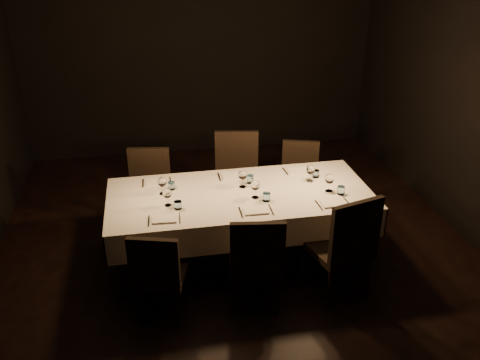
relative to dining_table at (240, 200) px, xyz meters
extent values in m
cube|color=black|center=(0.00, 0.00, -0.69)|extent=(5.00, 6.00, 0.01)
cube|color=black|center=(0.00, 3.00, 0.81)|extent=(5.00, 0.01, 3.00)
cube|color=black|center=(0.00, 0.00, 0.04)|extent=(2.40, 1.00, 0.04)
cylinder|color=black|center=(-1.12, -0.42, -0.33)|extent=(0.07, 0.07, 0.71)
cylinder|color=black|center=(-1.12, 0.42, -0.33)|extent=(0.07, 0.07, 0.71)
cylinder|color=black|center=(1.12, -0.42, -0.33)|extent=(0.07, 0.07, 0.71)
cylinder|color=black|center=(1.12, 0.42, -0.33)|extent=(0.07, 0.07, 0.71)
cube|color=beige|center=(0.00, 0.00, 0.07)|extent=(2.52, 1.12, 0.01)
cube|color=beige|center=(0.00, 0.55, -0.08)|extent=(2.52, 0.01, 0.28)
cube|color=beige|center=(0.00, -0.55, -0.08)|extent=(2.52, 0.01, 0.28)
cube|color=beige|center=(1.25, 0.00, -0.08)|extent=(0.01, 1.12, 0.28)
cube|color=beige|center=(-1.25, 0.00, -0.08)|extent=(0.01, 1.12, 0.28)
cylinder|color=black|center=(-0.60, -0.55, -0.51)|extent=(0.04, 0.04, 0.36)
cylinder|color=black|center=(-0.70, -0.87, -0.51)|extent=(0.04, 0.04, 0.36)
cylinder|color=black|center=(-0.92, -0.46, -0.51)|extent=(0.04, 0.04, 0.36)
cylinder|color=black|center=(-1.02, -0.78, -0.51)|extent=(0.04, 0.04, 0.36)
cube|color=black|center=(-0.81, -0.67, -0.30)|extent=(0.52, 0.52, 0.05)
cube|color=black|center=(-0.86, -0.84, -0.04)|extent=(0.41, 0.16, 0.45)
cube|color=silver|center=(-0.74, -0.38, 0.08)|extent=(0.22, 0.15, 0.02)
cube|color=silver|center=(-0.88, -0.38, 0.08)|extent=(0.02, 0.19, 0.01)
cube|color=silver|center=(-0.61, -0.38, 0.08)|extent=(0.02, 0.19, 0.01)
cylinder|color=silver|center=(-0.61, -0.20, 0.11)|extent=(0.07, 0.07, 0.07)
cylinder|color=white|center=(-0.69, -0.12, 0.08)|extent=(0.06, 0.06, 0.00)
cylinder|color=white|center=(-0.69, -0.12, 0.12)|extent=(0.01, 0.01, 0.08)
ellipsoid|color=white|center=(-0.69, -0.12, 0.20)|extent=(0.08, 0.08, 0.10)
cylinder|color=black|center=(0.22, -0.52, -0.49)|extent=(0.04, 0.04, 0.39)
cylinder|color=black|center=(0.17, -0.89, -0.49)|extent=(0.04, 0.04, 0.39)
cylinder|color=black|center=(-0.15, -0.47, -0.49)|extent=(0.04, 0.04, 0.39)
cylinder|color=black|center=(-0.20, -0.83, -0.49)|extent=(0.04, 0.04, 0.39)
cube|color=black|center=(0.01, -0.68, -0.27)|extent=(0.51, 0.51, 0.06)
cube|color=black|center=(-0.02, -0.87, 0.01)|extent=(0.45, 0.12, 0.49)
cube|color=silver|center=(0.07, -0.38, 0.08)|extent=(0.22, 0.15, 0.02)
cube|color=silver|center=(-0.07, -0.38, 0.08)|extent=(0.02, 0.20, 0.01)
cube|color=silver|center=(0.21, -0.38, 0.08)|extent=(0.01, 0.20, 0.01)
cylinder|color=silver|center=(0.21, -0.20, 0.11)|extent=(0.07, 0.07, 0.08)
cylinder|color=white|center=(0.12, -0.12, 0.08)|extent=(0.07, 0.07, 0.00)
cylinder|color=white|center=(0.12, -0.12, 0.12)|extent=(0.01, 0.01, 0.08)
ellipsoid|color=white|center=(0.12, -0.12, 0.21)|extent=(0.09, 0.09, 0.10)
cylinder|color=black|center=(0.91, -0.40, -0.47)|extent=(0.04, 0.04, 0.43)
cylinder|color=black|center=(1.02, -0.80, -0.47)|extent=(0.04, 0.04, 0.43)
cylinder|color=black|center=(0.51, -0.51, -0.47)|extent=(0.04, 0.04, 0.43)
cylinder|color=black|center=(0.62, -0.91, -0.47)|extent=(0.04, 0.04, 0.43)
cube|color=black|center=(0.76, -0.66, -0.22)|extent=(0.61, 0.61, 0.07)
cube|color=black|center=(0.82, -0.87, 0.08)|extent=(0.50, 0.18, 0.54)
cube|color=silver|center=(0.80, -0.38, 0.08)|extent=(0.22, 0.14, 0.02)
cube|color=silver|center=(0.66, -0.38, 0.08)|extent=(0.02, 0.20, 0.01)
cube|color=silver|center=(0.94, -0.38, 0.08)|extent=(0.02, 0.20, 0.01)
cylinder|color=silver|center=(0.94, -0.20, 0.11)|extent=(0.07, 0.07, 0.08)
cylinder|color=white|center=(0.85, -0.12, 0.08)|extent=(0.07, 0.07, 0.00)
cylinder|color=white|center=(0.85, -0.12, 0.12)|extent=(0.01, 0.01, 0.09)
ellipsoid|color=white|center=(0.85, -0.12, 0.21)|extent=(0.09, 0.09, 0.10)
cylinder|color=black|center=(-1.08, 0.54, -0.49)|extent=(0.04, 0.04, 0.39)
cylinder|color=black|center=(-1.02, 0.90, -0.49)|extent=(0.04, 0.04, 0.39)
cylinder|color=black|center=(-0.72, 0.48, -0.49)|extent=(0.04, 0.04, 0.39)
cylinder|color=black|center=(-0.66, 0.85, -0.49)|extent=(0.04, 0.04, 0.39)
cube|color=black|center=(-0.87, 0.69, -0.27)|extent=(0.51, 0.51, 0.06)
cube|color=black|center=(-0.84, 0.89, 0.00)|extent=(0.45, 0.12, 0.49)
cube|color=silver|center=(-0.78, 0.38, 0.08)|extent=(0.21, 0.14, 0.02)
cube|color=silver|center=(-0.91, 0.38, 0.08)|extent=(0.02, 0.19, 0.01)
cube|color=silver|center=(-0.64, 0.38, 0.08)|extent=(0.02, 0.19, 0.01)
cylinder|color=silver|center=(-0.64, 0.20, 0.11)|extent=(0.07, 0.07, 0.08)
cylinder|color=white|center=(-0.73, 0.12, 0.08)|extent=(0.07, 0.07, 0.00)
cylinder|color=white|center=(-0.73, 0.12, 0.12)|extent=(0.01, 0.01, 0.08)
ellipsoid|color=white|center=(-0.73, 0.12, 0.20)|extent=(0.08, 0.08, 0.10)
cylinder|color=black|center=(-0.13, 0.61, -0.47)|extent=(0.04, 0.04, 0.42)
cylinder|color=black|center=(-0.05, 1.01, -0.47)|extent=(0.04, 0.04, 0.42)
cylinder|color=black|center=(0.28, 0.54, -0.47)|extent=(0.04, 0.04, 0.42)
cylinder|color=black|center=(0.35, 0.94, -0.47)|extent=(0.04, 0.04, 0.42)
cube|color=black|center=(0.11, 0.77, -0.23)|extent=(0.57, 0.57, 0.06)
cube|color=black|center=(0.15, 0.99, 0.07)|extent=(0.49, 0.14, 0.53)
cube|color=silver|center=(0.00, 0.38, 0.08)|extent=(0.23, 0.14, 0.02)
cube|color=silver|center=(-0.14, 0.38, 0.08)|extent=(0.02, 0.20, 0.01)
cube|color=silver|center=(0.14, 0.38, 0.08)|extent=(0.01, 0.20, 0.01)
cylinder|color=silver|center=(0.14, 0.20, 0.12)|extent=(0.07, 0.07, 0.08)
cylinder|color=white|center=(0.05, 0.12, 0.08)|extent=(0.07, 0.07, 0.00)
cylinder|color=white|center=(0.05, 0.12, 0.12)|extent=(0.01, 0.01, 0.09)
ellipsoid|color=white|center=(0.05, 0.12, 0.21)|extent=(0.09, 0.09, 0.10)
cylinder|color=black|center=(0.62, 0.64, -0.50)|extent=(0.04, 0.04, 0.36)
cylinder|color=black|center=(0.72, 0.96, -0.50)|extent=(0.04, 0.04, 0.36)
cylinder|color=black|center=(0.94, 0.53, -0.50)|extent=(0.04, 0.04, 0.36)
cylinder|color=black|center=(1.04, 0.86, -0.50)|extent=(0.04, 0.04, 0.36)
cube|color=black|center=(0.83, 0.75, -0.29)|extent=(0.53, 0.53, 0.05)
cube|color=black|center=(0.89, 0.92, -0.04)|extent=(0.41, 0.18, 0.46)
cube|color=silver|center=(0.69, 0.38, 0.08)|extent=(0.22, 0.15, 0.02)
cube|color=silver|center=(0.56, 0.38, 0.08)|extent=(0.03, 0.19, 0.01)
cube|color=silver|center=(0.83, 0.38, 0.08)|extent=(0.02, 0.19, 0.01)
cylinder|color=silver|center=(0.83, 0.20, 0.11)|extent=(0.07, 0.07, 0.08)
cylinder|color=white|center=(0.74, 0.12, 0.08)|extent=(0.07, 0.07, 0.00)
cylinder|color=white|center=(0.74, 0.12, 0.12)|extent=(0.01, 0.01, 0.08)
ellipsoid|color=white|center=(0.74, 0.12, 0.20)|extent=(0.08, 0.08, 0.10)
camera|label=1|loc=(-0.81, -4.25, 2.32)|focal=38.00mm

